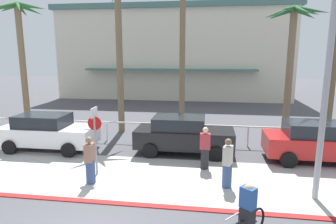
% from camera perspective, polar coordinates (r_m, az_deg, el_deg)
% --- Properties ---
extents(ground_plane, '(80.00, 80.00, 0.00)m').
position_cam_1_polar(ground_plane, '(16.60, -2.11, -4.39)').
color(ground_plane, '#4C4C51').
extents(sidewalk_strip, '(44.00, 4.00, 0.02)m').
position_cam_1_polar(sidewalk_strip, '(11.26, -7.53, -12.21)').
color(sidewalk_strip, beige).
rests_on(sidewalk_strip, ground).
extents(curb_paint, '(44.00, 0.24, 0.03)m').
position_cam_1_polar(curb_paint, '(9.54, -10.90, -16.83)').
color(curb_paint, maroon).
rests_on(curb_paint, ground).
extents(building_backdrop, '(23.28, 11.66, 9.06)m').
position_cam_1_polar(building_backdrop, '(33.06, 1.65, 11.37)').
color(building_backdrop, beige).
rests_on(building_backdrop, ground).
extents(rail_fence, '(19.13, 0.08, 1.04)m').
position_cam_1_polar(rail_fence, '(14.96, -3.17, -2.82)').
color(rail_fence, white).
rests_on(rail_fence, ground).
extents(stop_sign_bike_lane, '(0.52, 0.56, 2.56)m').
position_cam_1_polar(stop_sign_bike_lane, '(11.13, -13.92, -3.64)').
color(stop_sign_bike_lane, gray).
rests_on(stop_sign_bike_lane, ground).
extents(streetlight_curb, '(0.24, 2.54, 7.50)m').
position_cam_1_polar(streetlight_curb, '(9.46, 29.16, 8.66)').
color(streetlight_curb, '#9EA0A5').
rests_on(streetlight_curb, ground).
extents(palm_tree_2, '(3.56, 3.21, 7.38)m').
position_cam_1_polar(palm_tree_2, '(19.62, -26.75, 13.05)').
color(palm_tree_2, '#846B4C').
rests_on(palm_tree_2, ground).
extents(palm_tree_3, '(2.71, 3.22, 8.09)m').
position_cam_1_polar(palm_tree_3, '(16.99, -9.59, 15.40)').
color(palm_tree_3, '#756047').
rests_on(palm_tree_3, ground).
extents(palm_tree_4, '(3.00, 3.29, 9.52)m').
position_cam_1_polar(palm_tree_4, '(19.14, 2.83, 19.07)').
color(palm_tree_4, '#756047').
rests_on(palm_tree_4, ground).
extents(palm_tree_5, '(3.02, 3.68, 6.89)m').
position_cam_1_polar(palm_tree_5, '(17.03, 22.92, 13.54)').
color(palm_tree_5, '#756047').
rests_on(palm_tree_5, ground).
extents(car_white_1, '(4.40, 2.02, 1.69)m').
position_cam_1_polar(car_white_1, '(14.98, -22.24, -3.52)').
color(car_white_1, white).
rests_on(car_white_1, ground).
extents(car_black_2, '(4.40, 2.02, 1.69)m').
position_cam_1_polar(car_black_2, '(13.41, 2.96, -4.35)').
color(car_black_2, black).
rests_on(car_black_2, ground).
extents(car_red_3, '(4.40, 2.02, 1.69)m').
position_cam_1_polar(car_red_3, '(13.81, 27.02, -5.13)').
color(car_red_3, red).
rests_on(car_red_3, ground).
extents(cyclist_black_0, '(1.21, 1.43, 1.50)m').
position_cam_1_polar(cyclist_black_0, '(7.67, 14.85, -18.68)').
color(cyclist_black_0, black).
rests_on(cyclist_black_0, ground).
extents(pedestrian_0, '(0.41, 0.33, 1.69)m').
position_cam_1_polar(pedestrian_0, '(11.68, 7.15, -7.26)').
color(pedestrian_0, '#232326').
rests_on(pedestrian_0, ground).
extents(pedestrian_1, '(0.40, 0.46, 1.73)m').
position_cam_1_polar(pedestrian_1, '(10.22, 11.40, -10.04)').
color(pedestrian_1, '#384C7A').
rests_on(pedestrian_1, ground).
extents(pedestrian_2, '(0.32, 0.40, 1.70)m').
position_cam_1_polar(pedestrian_2, '(10.67, -14.82, -9.34)').
color(pedestrian_2, '#384C7A').
rests_on(pedestrian_2, ground).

